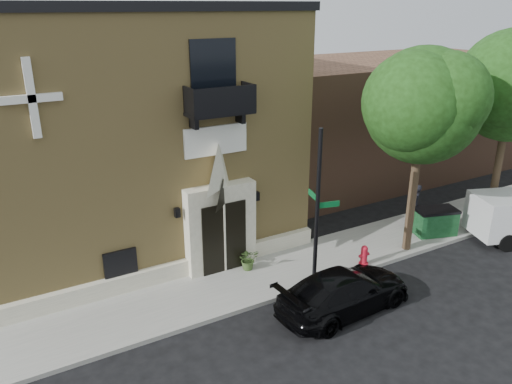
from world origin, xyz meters
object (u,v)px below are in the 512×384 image
at_px(street_sign, 318,207).
at_px(dumpster, 435,221).
at_px(black_sedan, 344,291).
at_px(pedestrian_near, 415,205).
at_px(fire_hydrant, 364,255).

bearing_deg(street_sign, dumpster, 18.60).
distance_m(black_sedan, pedestrian_near, 7.55).
distance_m(street_sign, fire_hydrant, 3.24).
height_order(black_sedan, street_sign, street_sign).
xyz_separation_m(fire_hydrant, dumpster, (4.36, 0.57, 0.19)).
height_order(fire_hydrant, dumpster, dumpster).
bearing_deg(dumpster, fire_hydrant, -154.52).
bearing_deg(dumpster, pedestrian_near, 109.23).
xyz_separation_m(black_sedan, fire_hydrant, (2.36, 1.74, -0.16)).
relative_size(street_sign, fire_hydrant, 7.02).
height_order(black_sedan, fire_hydrant, black_sedan).
bearing_deg(black_sedan, street_sign, -8.46).
relative_size(black_sedan, fire_hydrant, 6.11).
xyz_separation_m(dumpster, pedestrian_near, (-0.02, 1.14, 0.35)).
height_order(dumpster, pedestrian_near, pedestrian_near).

